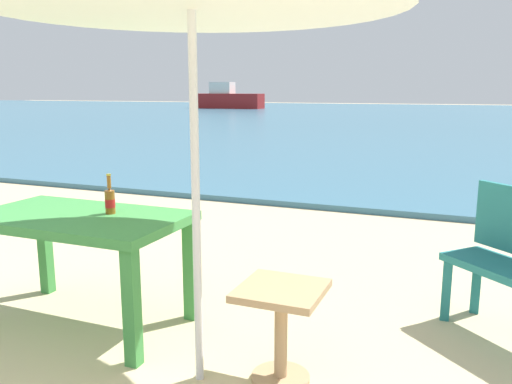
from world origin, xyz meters
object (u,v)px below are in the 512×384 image
Objects in this scene: side_table_wood at (281,320)px; boat_fishing_trawler at (227,99)px; beer_bottle_amber at (110,200)px; picnic_table_green at (79,231)px.

side_table_wood is 0.09× the size of boat_fishing_trawler.
beer_bottle_amber is 39.42m from boat_fishing_trawler.
boat_fishing_trawler is (-15.90, 36.08, 0.17)m from picnic_table_green.
beer_bottle_amber is at bearing 28.28° from picnic_table_green.
picnic_table_green is at bearing -66.22° from boat_fishing_trawler.
boat_fishing_trawler is at bearing 114.08° from beer_bottle_amber.
beer_bottle_amber is at bearing -65.92° from boat_fishing_trawler.
picnic_table_green is 0.29m from beer_bottle_amber.
side_table_wood is (1.48, -0.18, -0.30)m from picnic_table_green.
side_table_wood is at bearing -6.93° from picnic_table_green.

